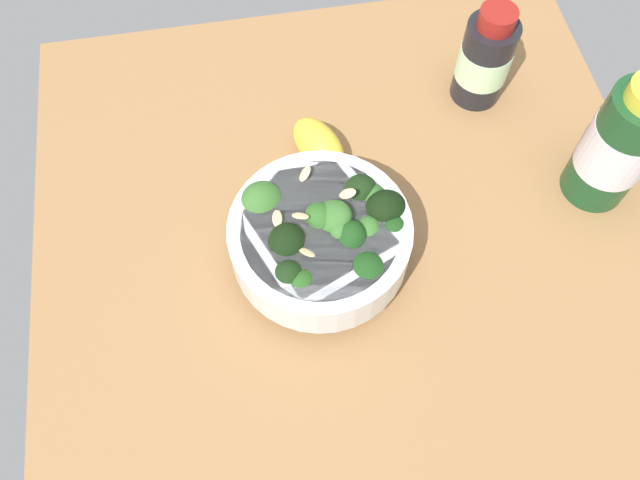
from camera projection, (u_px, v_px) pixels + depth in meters
The scene contains 5 objects.
ground_plane at pixel (350, 242), 72.10cm from camera, with size 68.64×68.64×4.55cm, color #996D42.
bowl_of_broccoli at pixel (322, 237), 64.75cm from camera, with size 18.43×19.01×9.24cm.
lemon_wedge at pixel (319, 145), 72.87cm from camera, with size 7.93×4.43×4.42cm, color yellow.
bottle_tall at pixel (485, 59), 74.14cm from camera, with size 6.14×6.14×12.90cm.
bottle_short at pixel (619, 145), 65.95cm from camera, with size 7.23×7.23×16.55cm.
Camera 1 is at (32.25, -9.12, 61.65)cm, focal length 35.94 mm.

